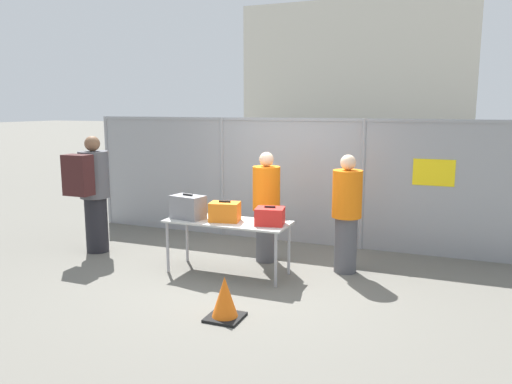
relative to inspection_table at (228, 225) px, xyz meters
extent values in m
plane|color=#605E56|center=(0.25, 0.04, -0.67)|extent=(120.00, 120.00, 0.00)
cylinder|color=gray|center=(-3.43, 1.89, 0.37)|extent=(0.07, 0.07, 2.08)
cylinder|color=gray|center=(-0.98, 1.89, 0.37)|extent=(0.07, 0.07, 2.08)
cylinder|color=gray|center=(1.48, 1.89, 0.37)|extent=(0.07, 0.07, 2.08)
cube|color=gray|center=(0.25, 1.89, 0.37)|extent=(7.37, 0.01, 2.08)
cube|color=gray|center=(0.25, 1.89, 1.38)|extent=(7.37, 0.04, 0.04)
cube|color=yellow|center=(2.53, 1.88, 0.62)|extent=(0.60, 0.01, 0.40)
cube|color=#B2B2AD|center=(0.00, 0.00, 0.05)|extent=(1.70, 0.66, 0.02)
cylinder|color=#99999E|center=(-0.79, -0.27, -0.32)|extent=(0.04, 0.04, 0.71)
cylinder|color=#99999E|center=(0.79, -0.27, -0.32)|extent=(0.04, 0.04, 0.71)
cylinder|color=#99999E|center=(-0.79, 0.27, -0.32)|extent=(0.04, 0.04, 0.71)
cylinder|color=#99999E|center=(0.79, 0.27, -0.32)|extent=(0.04, 0.04, 0.71)
cube|color=slate|center=(-0.57, -0.08, 0.23)|extent=(0.50, 0.36, 0.32)
cube|color=black|center=(-0.57, -0.08, 0.40)|extent=(0.16, 0.05, 0.02)
cube|color=orange|center=(-0.03, -0.03, 0.19)|extent=(0.44, 0.35, 0.26)
cube|color=black|center=(-0.03, -0.03, 0.33)|extent=(0.16, 0.05, 0.02)
cube|color=red|center=(0.61, 0.00, 0.18)|extent=(0.42, 0.37, 0.23)
cube|color=black|center=(0.61, 0.00, 0.30)|extent=(0.15, 0.05, 0.02)
cylinder|color=black|center=(-2.36, 0.19, -0.24)|extent=(0.34, 0.34, 0.87)
cylinder|color=#4C4C51|center=(-2.36, 0.19, 0.55)|extent=(0.45, 0.45, 0.72)
sphere|color=brown|center=(-2.36, 0.19, 1.03)|extent=(0.23, 0.23, 0.23)
cube|color=#381919|center=(-2.36, -0.16, 0.59)|extent=(0.41, 0.25, 0.61)
cylinder|color=#4C4C51|center=(0.29, 0.72, -0.29)|extent=(0.30, 0.30, 0.77)
cylinder|color=orange|center=(0.29, 0.72, 0.42)|extent=(0.40, 0.40, 0.64)
sphere|color=beige|center=(0.29, 0.72, 0.84)|extent=(0.21, 0.21, 0.21)
cylinder|color=#4C4C51|center=(1.48, 0.65, -0.29)|extent=(0.31, 0.31, 0.78)
cylinder|color=orange|center=(1.48, 0.65, 0.42)|extent=(0.40, 0.40, 0.65)
sphere|color=beige|center=(1.48, 0.65, 0.85)|extent=(0.21, 0.21, 0.21)
cube|color=#4C6B47|center=(1.72, 3.47, -0.20)|extent=(3.27, 1.53, 0.59)
sphere|color=black|center=(1.15, 2.64, -0.34)|extent=(0.66, 0.66, 0.66)
sphere|color=black|center=(1.15, 4.31, -0.34)|extent=(0.66, 0.66, 0.66)
cylinder|color=#59595B|center=(-0.49, 3.47, -0.44)|extent=(1.14, 0.06, 0.06)
cube|color=beige|center=(-2.22, 24.00, 3.09)|extent=(11.68, 9.04, 7.52)
cube|color=black|center=(0.60, -1.38, -0.66)|extent=(0.38, 0.38, 0.03)
cone|color=orange|center=(0.60, -1.38, -0.44)|extent=(0.30, 0.30, 0.47)
camera|label=1|loc=(2.79, -5.98, 1.59)|focal=35.00mm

